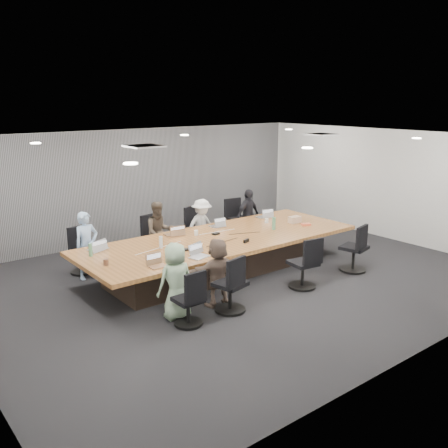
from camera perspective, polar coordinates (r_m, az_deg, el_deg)
floor at (r=10.22m, az=1.39°, el=-6.15°), size 10.00×8.00×0.00m
ceiling at (r=9.61m, az=1.49°, el=9.69°), size 10.00×8.00×0.00m
wall_back at (r=13.10m, az=-9.79°, el=4.55°), size 10.00×0.00×2.80m
wall_front at (r=7.30m, az=21.86°, el=-4.05°), size 10.00×0.00×2.80m
wall_right at (r=13.51m, az=18.10°, el=4.34°), size 0.00×8.00×2.80m
curtain at (r=13.03m, az=-9.62°, el=4.50°), size 9.80×0.04×2.80m
conference_table at (r=10.46m, az=-0.34°, el=-3.34°), size 6.00×2.20×0.74m
chair_0 at (r=10.78m, az=-16.03°, el=-3.58°), size 0.54×0.54×0.73m
chair_1 at (r=11.47m, az=-8.24°, el=-2.05°), size 0.58×0.58×0.75m
chair_2 at (r=12.04m, az=-3.51°, el=-0.95°), size 0.69×0.69×0.82m
chair_3 at (r=12.87m, az=1.72°, el=0.19°), size 0.69×0.69×0.87m
chair_4 at (r=8.09m, az=-4.14°, el=-9.11°), size 0.49×0.49×0.72m
chair_5 at (r=8.54m, az=0.70°, el=-7.37°), size 0.67×0.67×0.83m
chair_6 at (r=9.69m, az=8.99°, el=-4.89°), size 0.63×0.63×0.83m
chair_7 at (r=10.82m, az=14.61°, el=-3.05°), size 0.70×0.70×0.86m
person_0 at (r=10.37m, az=-15.41°, el=-2.37°), size 0.54×0.39×1.37m
laptop_0 at (r=9.87m, az=-14.18°, el=-2.77°), size 0.40×0.32×0.02m
person_1 at (r=11.09m, az=-7.39°, el=-0.92°), size 0.77×0.66×1.36m
laptop_1 at (r=10.62m, az=-5.88°, el=-1.19°), size 0.37×0.28×0.02m
person_2 at (r=11.71m, az=-2.55°, el=-0.22°), size 0.84×0.50×1.28m
laptop_2 at (r=11.25m, az=-0.93°, el=-0.23°), size 0.30×0.21×0.02m
person_3 at (r=12.56m, az=2.75°, el=0.95°), size 0.84×0.46×1.35m
laptop_3 at (r=12.14m, az=4.45°, el=0.81°), size 0.34×0.26×0.02m
person_4 at (r=8.26m, az=-5.54°, el=-6.50°), size 0.65×0.43×1.29m
laptop_4 at (r=8.67m, az=-7.53°, el=-4.83°), size 0.31×0.21×0.02m
person_5 at (r=8.73m, az=-0.74°, el=-5.51°), size 1.16×0.45×1.22m
laptop_5 at (r=9.11m, az=-2.84°, el=-3.77°), size 0.39×0.31×0.02m
bottle_green_left at (r=9.45m, az=-15.02°, el=-2.88°), size 0.08×0.08×0.24m
bottle_green_right at (r=11.00m, az=5.72°, el=0.06°), size 0.08×0.08×0.28m
bottle_clear at (r=9.69m, az=-7.23°, el=-2.07°), size 0.09×0.09×0.23m
cup_white_far at (r=10.54m, az=-3.21°, el=-1.00°), size 0.09×0.09×0.11m
cup_white_near at (r=11.60m, az=4.88°, el=0.38°), size 0.09×0.09×0.10m
mug_brown at (r=8.90m, az=-13.34°, el=-4.27°), size 0.11×0.11×0.11m
mic_left at (r=9.54m, az=-4.12°, el=-2.91°), size 0.18×0.15×0.03m
mic_right at (r=10.60m, az=-0.94°, el=-1.11°), size 0.18×0.14×0.03m
stapler at (r=10.02m, az=2.56°, el=-1.93°), size 0.18×0.11×0.07m
canvas_bag at (r=11.67m, az=8.08°, el=0.50°), size 0.28×0.18×0.15m
snack_packet at (r=11.49m, az=9.36°, el=-0.04°), size 0.23×0.20×0.04m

